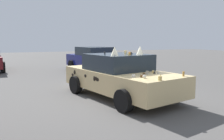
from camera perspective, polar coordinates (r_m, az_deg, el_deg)
The scene contains 3 objects.
ground_plane at distance 7.72m, azimuth 2.06°, elevation -6.53°, with size 60.00×60.00×0.00m, color #514F4C.
art_car_decorated at distance 7.60m, azimuth 1.95°, elevation -1.45°, with size 4.59×2.73×1.65m.
parked_sedan_behind_right at distance 13.72m, azimuth -4.11°, elevation 2.58°, with size 4.78×2.53×1.43m.
Camera 1 is at (-6.77, 3.21, 1.85)m, focal length 37.81 mm.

